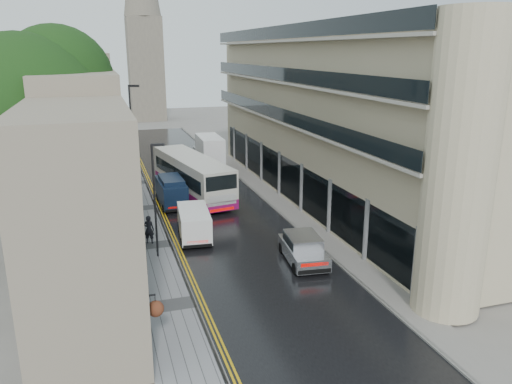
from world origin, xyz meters
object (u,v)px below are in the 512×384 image
tree_near (28,145)px  lamp_post_near (155,202)px  white_lorry (202,157)px  lamp_post_far (132,135)px  silver_hatchback (296,260)px  navy_van (163,197)px  pedestrian (149,229)px  tree_far (51,126)px  white_van (182,233)px  cream_bus (193,188)px

tree_near → lamp_post_near: (6.91, -2.72, -3.33)m
white_lorry → lamp_post_far: (-6.80, -1.27, 2.76)m
lamp_post_near → lamp_post_far: size_ratio=0.76×
silver_hatchback → navy_van: 14.80m
tree_near → pedestrian: 8.89m
tree_far → white_lorry: tree_far is taller
lamp_post_near → white_van: bearing=41.8°
tree_near → silver_hatchback: bearing=-27.9°
lamp_post_far → tree_far: bearing=-132.9°
tree_near → navy_van: 11.94m
tree_far → cream_bus: (10.53, -6.53, -4.49)m
tree_far → lamp_post_far: (6.68, 2.76, -1.53)m
tree_far → navy_van: bearing=-39.7°
white_van → lamp_post_near: size_ratio=0.65×
white_van → cream_bus: bearing=80.3°
white_lorry → white_van: 19.33m
tree_far → silver_hatchback: bearing=-56.0°
silver_hatchback → lamp_post_near: size_ratio=0.66×
cream_bus → lamp_post_far: bearing=102.2°
white_lorry → cream_bus: bearing=-104.1°
white_lorry → pedestrian: white_lorry is taller
tree_near → cream_bus: size_ratio=1.10×
tree_far → pedestrian: bearing=-64.6°
white_lorry → navy_van: white_lorry is taller
white_van → pedestrian: bearing=153.9°
white_van → lamp_post_far: 17.80m
white_lorry → tree_far: bearing=-161.9°
white_lorry → lamp_post_near: (-6.87, -19.75, 1.67)m
silver_hatchback → pedestrian: 10.29m
white_lorry → lamp_post_near: size_ratio=1.05×
cream_bus → white_lorry: bearing=64.1°
cream_bus → lamp_post_near: 10.16m
silver_hatchback → lamp_post_far: bearing=113.4°
silver_hatchback → lamp_post_far: (-7.12, 23.23, 3.82)m
white_lorry → white_van: bearing=-104.0°
tree_far → pedestrian: size_ratio=6.59×
navy_van → lamp_post_far: lamp_post_far is taller
cream_bus → tree_far: bearing=137.9°
tree_near → white_van: 10.58m
white_lorry → tree_near: bearing=-127.5°
tree_near → tree_far: size_ratio=1.11×
tree_near → lamp_post_near: size_ratio=1.99×
pedestrian → lamp_post_far: 16.53m
cream_bus → white_van: size_ratio=2.77×
tree_near → pedestrian: bearing=-3.1°
pedestrian → lamp_post_near: lamp_post_near is taller
tree_near → cream_bus: (10.83, 6.47, -5.20)m
pedestrian → lamp_post_near: (0.25, -2.35, 2.55)m
navy_van → tree_far: bearing=138.9°
lamp_post_near → pedestrian: bearing=104.8°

